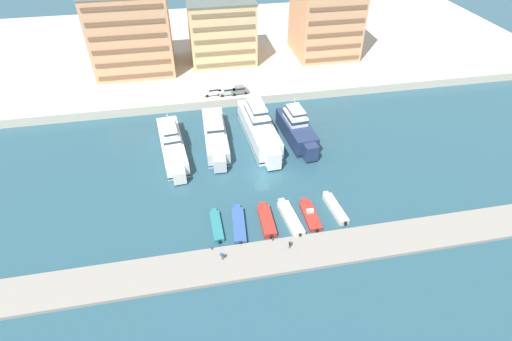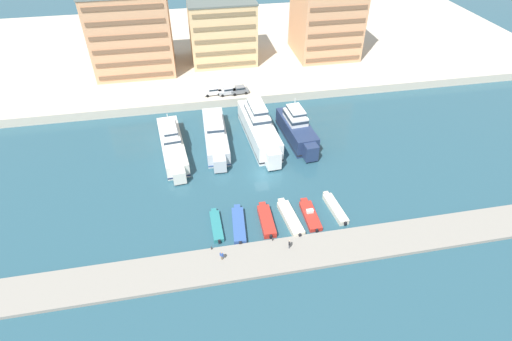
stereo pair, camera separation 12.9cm
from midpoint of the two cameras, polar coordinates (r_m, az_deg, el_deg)
ground_plane at (r=72.59m, az=0.80°, el=-0.80°), size 400.00×400.00×0.00m
quay_promenade at (r=124.91m, az=-5.06°, el=17.35°), size 180.00×70.00×2.02m
pier_dock at (r=59.50m, az=4.48°, el=-11.93°), size 120.00×6.24×0.56m
yacht_ivory_far_left at (r=79.16m, az=-11.96°, el=3.77°), size 5.84×20.64×7.13m
yacht_silver_left at (r=80.62m, az=-5.88°, el=5.11°), size 4.73×20.18×6.33m
yacht_white_mid_left at (r=80.86m, az=0.38°, el=6.14°), size 5.93×21.75×8.92m
yacht_navy_center_left at (r=81.43m, az=5.80°, el=5.95°), size 5.64×16.74×8.19m
motorboat_teal_far_left at (r=63.37m, az=-5.71°, el=-7.85°), size 1.64×7.29×0.80m
motorboat_blue_left at (r=63.16m, az=-2.53°, el=-7.72°), size 2.48×8.36×0.90m
motorboat_red_mid_left at (r=63.63m, az=1.45°, el=-7.12°), size 2.06×7.56×1.08m
motorboat_cream_center_left at (r=64.29m, az=4.85°, el=-6.73°), size 2.79×8.60×1.37m
motorboat_red_center at (r=65.24m, az=7.69°, el=-6.30°), size 2.04×7.51×1.31m
motorboat_cream_center_right at (r=66.93m, az=11.17°, el=-5.27°), size 2.25×7.82×1.51m
car_white_far_left at (r=94.35m, az=-6.29°, el=11.22°), size 4.23×2.19×1.80m
car_silver_left at (r=94.17m, az=-4.16°, el=11.30°), size 4.23×2.20×1.80m
car_grey_mid_left at (r=94.47m, az=-2.44°, el=11.47°), size 4.25×2.24×1.80m
apartment_block_far_left at (r=107.96m, az=-17.46°, el=18.51°), size 19.34×15.93×21.60m
apartment_block_left at (r=110.49m, az=-5.01°, el=19.45°), size 16.81×14.81×17.86m
apartment_block_mid_left at (r=114.12m, az=10.10°, el=22.37°), size 16.28×16.65×28.09m
pedestrian_near_edge at (r=59.25m, az=4.76°, el=-10.34°), size 0.33×0.63×1.67m
pedestrian_mid_deck at (r=57.92m, az=-4.95°, el=-11.98°), size 0.52×0.41×1.57m
bollard_west at (r=59.73m, az=-6.41°, el=-10.93°), size 0.20×0.20×0.61m
bollard_west_mid at (r=60.55m, az=2.36°, el=-9.74°), size 0.20×0.20×0.61m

